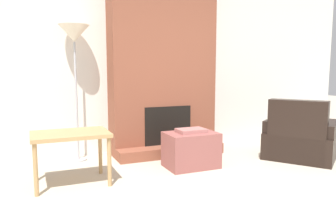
# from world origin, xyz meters

# --- Properties ---
(ground_plane) EXTENTS (24.00, 24.00, 0.00)m
(ground_plane) POSITION_xyz_m (0.00, 0.00, 0.00)
(ground_plane) COLOR #B2A893
(wall_back) EXTENTS (7.37, 0.06, 2.60)m
(wall_back) POSITION_xyz_m (0.00, 2.81, 1.30)
(wall_back) COLOR silver
(wall_back) RESTS_ON ground_plane
(fireplace) EXTENTS (1.59, 0.68, 2.60)m
(fireplace) POSITION_xyz_m (0.00, 2.56, 1.25)
(fireplace) COLOR brown
(fireplace) RESTS_ON ground_plane
(ottoman) EXTENTS (0.65, 0.45, 0.50)m
(ottoman) POSITION_xyz_m (0.01, 1.64, 0.23)
(ottoman) COLOR #8C4C47
(ottoman) RESTS_ON ground_plane
(armchair) EXTENTS (1.21, 1.23, 0.85)m
(armchair) POSITION_xyz_m (1.60, 1.41, 0.26)
(armchair) COLOR black
(armchair) RESTS_ON ground_plane
(side_table) EXTENTS (0.81, 0.56, 0.57)m
(side_table) POSITION_xyz_m (-1.48, 1.60, 0.50)
(side_table) COLOR tan
(side_table) RESTS_ON ground_plane
(floor_lamp_left) EXTENTS (0.40, 0.40, 1.84)m
(floor_lamp_left) POSITION_xyz_m (-1.27, 2.55, 1.65)
(floor_lamp_left) COLOR #ADADB2
(floor_lamp_left) RESTS_ON ground_plane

